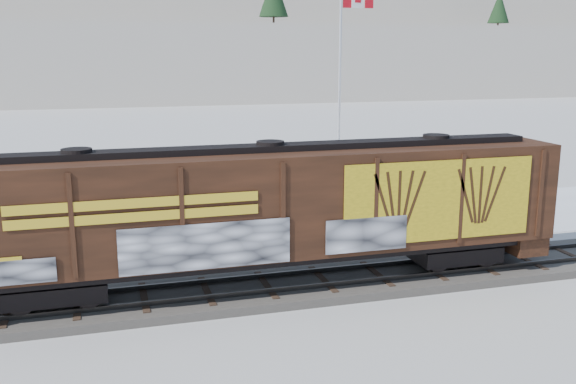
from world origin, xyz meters
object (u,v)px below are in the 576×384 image
object	(u,v)px
flagpole	(341,121)
car_dark	(498,202)
hopper_railcar	(271,206)
car_silver	(79,224)
car_white	(341,210)

from	to	relation	value
flagpole	car_dark	bearing A→B (deg)	-50.57
hopper_railcar	flagpole	world-z (taller)	flagpole
car_silver	car_dark	world-z (taller)	car_dark
car_silver	flagpole	bearing A→B (deg)	-48.18
hopper_railcar	car_dark	xyz separation A→B (m)	(13.02, 6.55, -2.20)
hopper_railcar	car_silver	xyz separation A→B (m)	(-6.38, 8.30, -2.29)
flagpole	car_silver	distance (m)	15.11
car_dark	car_silver	bearing A→B (deg)	69.93
car_white	car_dark	size ratio (longest dim) A/B	0.80
car_silver	car_dark	xyz separation A→B (m)	(19.40, -1.75, 0.09)
car_silver	car_dark	size ratio (longest dim) A/B	0.75
car_dark	flagpole	bearing A→B (deg)	24.51
hopper_railcar	car_silver	size ratio (longest dim) A/B	5.05
hopper_railcar	car_dark	bearing A→B (deg)	26.71
flagpole	car_white	world-z (taller)	flagpole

